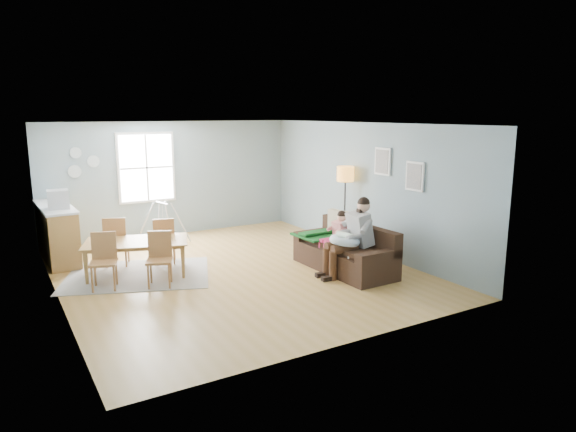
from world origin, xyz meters
TOP-DOWN VIEW (x-y plane):
  - room at (0.00, 0.00)m, footprint 8.40×9.40m
  - window at (-0.60, 3.46)m, footprint 1.32×0.08m
  - pictures at (2.97, -1.05)m, footprint 0.05×1.34m
  - wall_plates at (-2.00, 3.47)m, footprint 0.67×0.02m
  - sofa at (1.86, -0.96)m, footprint 0.95×2.13m
  - green_throw at (1.77, -0.25)m, footprint 1.01×0.85m
  - beige_pillow at (2.07, -0.40)m, footprint 0.20×0.51m
  - father at (1.74, -1.26)m, footprint 1.04×0.51m
  - nursing_pillow at (1.58, -1.27)m, footprint 0.58×0.57m
  - infant at (1.57, -1.23)m, footprint 0.19×0.39m
  - toddler at (1.78, -0.76)m, footprint 0.56×0.28m
  - floor_lamp at (2.76, 0.33)m, footprint 0.36×0.36m
  - storage_cube at (1.65, -1.71)m, footprint 0.46×0.42m
  - rug at (-1.60, 0.70)m, footprint 3.01×2.67m
  - dining_table at (-1.60, 0.70)m, footprint 2.03×1.53m
  - chair_sw at (-2.24, 0.29)m, footprint 0.54×0.54m
  - chair_se at (-1.40, -0.04)m, footprint 0.55×0.55m
  - chair_nw at (-1.80, 1.43)m, footprint 0.56×0.56m
  - chair_ne at (-0.96, 1.11)m, footprint 0.53×0.53m
  - counter at (-2.70, 2.50)m, footprint 0.64×1.99m
  - monitor at (-2.67, 2.13)m, footprint 0.41×0.39m
  - baby_swing at (-0.46, 2.84)m, footprint 1.06×1.07m

SIDE VIEW (x-z plane):
  - rug at x=-1.60m, z-range 0.00..0.01m
  - storage_cube at x=1.65m, z-range 0.00..0.46m
  - sofa at x=1.86m, z-range -0.13..0.73m
  - dining_table at x=-1.60m, z-range 0.00..0.63m
  - baby_swing at x=-0.46m, z-range -0.05..0.86m
  - chair_ne at x=-0.96m, z-range 0.06..0.98m
  - chair_se at x=-1.40m, z-range 0.06..0.99m
  - chair_sw at x=-2.24m, z-range 0.07..1.01m
  - green_throw at x=1.77m, z-range 0.52..0.56m
  - chair_nw at x=-1.80m, z-range 0.07..1.04m
  - counter at x=-2.70m, z-range 0.01..1.11m
  - nursing_pillow at x=1.58m, z-range 0.55..0.77m
  - toddler at x=1.78m, z-range 0.29..1.17m
  - infant at x=1.57m, z-range 0.68..0.82m
  - father at x=1.74m, z-range 0.04..1.46m
  - beige_pillow at x=2.07m, z-range 0.52..1.02m
  - monitor at x=-2.67m, z-range 1.10..1.46m
  - floor_lamp at x=2.76m, z-range 0.58..2.36m
  - window at x=-0.60m, z-range 0.84..2.46m
  - wall_plates at x=-2.00m, z-range 1.50..2.16m
  - pictures at x=2.97m, z-range 1.48..2.22m
  - room at x=0.00m, z-range 0.47..4.37m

